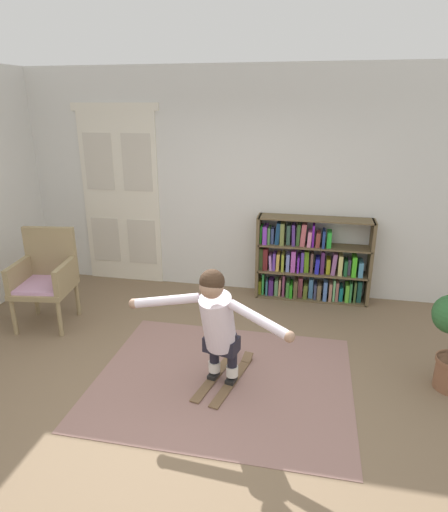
{
  "coord_description": "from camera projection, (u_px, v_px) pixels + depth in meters",
  "views": [
    {
      "loc": [
        0.9,
        -3.04,
        2.45
      ],
      "look_at": [
        0.1,
        0.87,
        1.05
      ],
      "focal_mm": 30.79,
      "sensor_mm": 36.0,
      "label": 1
    }
  ],
  "objects": [
    {
      "name": "skis_pair",
      "position": [
        225.0,
        376.0,
        4.12
      ],
      "size": [
        0.45,
        0.9,
        0.07
      ],
      "color": "brown",
      "rests_on": "rug"
    },
    {
      "name": "back_wall",
      "position": [
        244.0,
        184.0,
        5.71
      ],
      "size": [
        6.0,
        0.1,
        2.9
      ],
      "primitive_type": "cube",
      "color": "silver",
      "rests_on": "ground"
    },
    {
      "name": "double_door",
      "position": [
        121.0,
        196.0,
        6.06
      ],
      "size": [
        1.22,
        0.05,
        2.45
      ],
      "color": "silver",
      "rests_on": "ground"
    },
    {
      "name": "rug",
      "position": [
        223.0,
        380.0,
        4.09
      ],
      "size": [
        2.35,
        1.93,
        0.01
      ],
      "primitive_type": "cube",
      "color": "#926C63",
      "rests_on": "ground"
    },
    {
      "name": "ground_plane",
      "position": [
        193.0,
        402.0,
        3.79
      ],
      "size": [
        7.2,
        7.2,
        0.0
      ],
      "primitive_type": "plane",
      "color": "#786148"
    },
    {
      "name": "bookshelf",
      "position": [
        309.0,
        263.0,
        5.66
      ],
      "size": [
        1.45,
        0.3,
        1.09
      ],
      "color": "brown",
      "rests_on": "ground"
    },
    {
      "name": "wicker_chair",
      "position": [
        46.0,
        275.0,
        5.01
      ],
      "size": [
        0.68,
        0.68,
        1.1
      ],
      "color": "#958059",
      "rests_on": "ground"
    },
    {
      "name": "person_skier",
      "position": [
        217.0,
        320.0,
        3.76
      ],
      "size": [
        1.47,
        0.67,
        1.11
      ],
      "color": "white",
      "rests_on": "skis_pair"
    }
  ]
}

